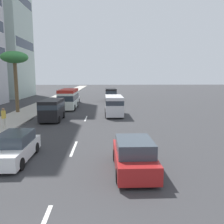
# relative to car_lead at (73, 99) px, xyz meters

# --- Properties ---
(ground_plane) EXTENTS (198.00, 198.00, 0.00)m
(ground_plane) POSITION_rel_car_lead_xyz_m (-5.62, -3.31, -0.78)
(ground_plane) COLOR #38383A
(sidewalk_right) EXTENTS (162.00, 3.92, 0.15)m
(sidewalk_right) POSITION_rel_car_lead_xyz_m (-5.62, 4.55, -0.71)
(sidewalk_right) COLOR #B2ADA3
(sidewalk_right) RESTS_ON ground_plane
(lane_stripe_mid) EXTENTS (3.20, 0.16, 0.01)m
(lane_stripe_mid) POSITION_rel_car_lead_xyz_m (-26.51, -3.31, -0.77)
(lane_stripe_mid) COLOR silver
(lane_stripe_mid) RESTS_ON ground_plane
(lane_stripe_far) EXTENTS (3.20, 0.16, 0.01)m
(lane_stripe_far) POSITION_rel_car_lead_xyz_m (-15.63, -3.31, -0.77)
(lane_stripe_far) COLOR silver
(lane_stripe_far) RESTS_ON ground_plane
(car_lead) EXTENTS (4.51, 1.84, 1.65)m
(car_lead) POSITION_rel_car_lead_xyz_m (0.00, 0.00, 0.00)
(car_lead) COLOR silver
(car_lead) RESTS_ON ground_plane
(minibus_second) EXTENTS (6.48, 2.32, 2.86)m
(minibus_second) POSITION_rel_car_lead_xyz_m (-7.64, -0.26, 0.79)
(minibus_second) COLOR silver
(minibus_second) RESTS_ON ground_plane
(van_third) EXTENTS (5.22, 2.13, 2.37)m
(van_third) POSITION_rel_car_lead_xyz_m (-13.74, -6.54, 0.58)
(van_third) COLOR silver
(van_third) RESTS_ON ground_plane
(van_fourth) EXTENTS (4.66, 2.06, 2.24)m
(van_fourth) POSITION_rel_car_lead_xyz_m (-16.62, 0.17, 0.50)
(van_fourth) COLOR black
(van_fourth) RESTS_ON ground_plane
(car_fifth) EXTENTS (4.41, 1.93, 1.65)m
(car_fifth) POSITION_rel_car_lead_xyz_m (-30.25, -6.74, -0.00)
(car_fifth) COLOR #A51E1E
(car_fifth) RESTS_ON ground_plane
(car_sixth) EXTENTS (4.36, 1.81, 1.55)m
(car_sixth) POSITION_rel_car_lead_xyz_m (-28.56, -0.30, -0.05)
(car_sixth) COLOR white
(car_sixth) RESTS_ON ground_plane
(van_seventh) EXTENTS (4.87, 2.14, 2.39)m
(van_seventh) POSITION_rel_car_lead_xyz_m (3.23, -6.76, 0.59)
(van_seventh) COLOR black
(van_seventh) RESTS_ON ground_plane
(pedestrian_near_lamp) EXTENTS (0.38, 0.39, 1.80)m
(pedestrian_near_lamp) POSITION_rel_car_lead_xyz_m (-20.92, 3.46, 0.38)
(pedestrian_near_lamp) COLOR beige
(pedestrian_near_lamp) RESTS_ON sidewalk_right
(palm_tree) EXTENTS (3.29, 3.29, 7.62)m
(palm_tree) POSITION_rel_car_lead_xyz_m (-11.43, 5.70, 5.98)
(palm_tree) COLOR brown
(palm_tree) RESTS_ON sidewalk_right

